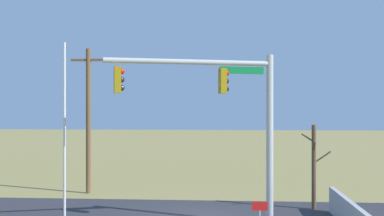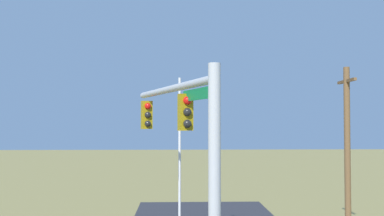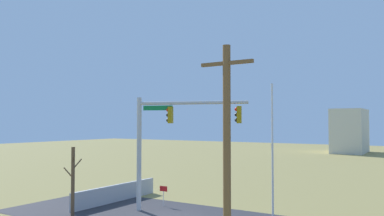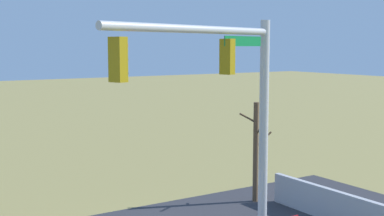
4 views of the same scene
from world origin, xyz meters
name	(u,v)px [view 2 (image 2 of 4)]	position (x,y,z in m)	size (l,w,h in m)	color
signal_mast	(188,150)	(1.27, -1.31, 4.62)	(6.29, 2.25, 6.64)	#B2B5BA
flagpole	(180,168)	(-5.09, -1.48, 3.56)	(0.10, 0.10, 7.11)	silver
utility_pole	(347,154)	(-6.20, 5.65, 4.02)	(1.90, 0.26, 7.71)	brown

